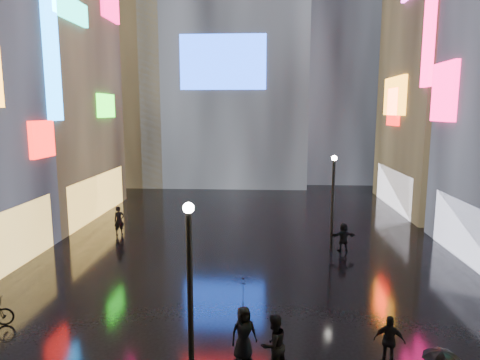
{
  "coord_description": "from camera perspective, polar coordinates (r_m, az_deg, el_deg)",
  "views": [
    {
      "loc": [
        0.89,
        -3.66,
        7.54
      ],
      "look_at": [
        0.0,
        12.0,
        5.0
      ],
      "focal_mm": 32.0,
      "sensor_mm": 36.0,
      "label": 1
    }
  ],
  "objects": [
    {
      "name": "pedestrian_4",
      "position": [
        13.87,
        0.5,
        -19.72
      ],
      "size": [
        0.95,
        0.8,
        1.67
      ],
      "primitive_type": "imported",
      "rotation": [
        0.0,
        0.0,
        0.39
      ],
      "color": "black",
      "rests_on": "ground"
    },
    {
      "name": "building_left_far",
      "position": [
        34.3,
        -27.09,
        13.98
      ],
      "size": [
        10.28,
        12.0,
        22.0
      ],
      "color": "black",
      "rests_on": "ground"
    },
    {
      "name": "pedestrian_6",
      "position": [
        27.39,
        -15.81,
        -5.22
      ],
      "size": [
        0.77,
        0.73,
        1.76
      ],
      "primitive_type": "imported",
      "rotation": [
        0.0,
        0.0,
        0.66
      ],
      "color": "black",
      "rests_on": "ground"
    },
    {
      "name": "umbrella_2",
      "position": [
        13.29,
        0.5,
        -14.75
      ],
      "size": [
        1.49,
        1.49,
        0.97
      ],
      "primitive_type": "imported",
      "rotation": [
        0.0,
        0.0,
        0.92
      ],
      "color": "black",
      "rests_on": "pedestrian_4"
    },
    {
      "name": "building_right_far",
      "position": [
        37.44,
        28.47,
        18.03
      ],
      "size": [
        10.28,
        12.0,
        28.0
      ],
      "color": "black",
      "rests_on": "ground"
    },
    {
      "name": "tower_flank_left",
      "position": [
        48.34,
        -15.27,
        15.38
      ],
      "size": [
        10.0,
        10.0,
        26.0
      ],
      "primitive_type": "cube",
      "color": "black",
      "rests_on": "ground"
    },
    {
      "name": "pedestrian_1",
      "position": [
        13.25,
        4.52,
        -20.98
      ],
      "size": [
        1.09,
        1.06,
        1.77
      ],
      "primitive_type": "imported",
      "rotation": [
        0.0,
        0.0,
        3.79
      ],
      "color": "black",
      "rests_on": "ground"
    },
    {
      "name": "ground",
      "position": [
        24.85,
        1.06,
        -8.46
      ],
      "size": [
        140.0,
        140.0,
        0.0
      ],
      "primitive_type": "plane",
      "color": "black",
      "rests_on": "ground"
    },
    {
      "name": "lamp_far",
      "position": [
        23.67,
        12.28,
        -2.21
      ],
      "size": [
        0.3,
        0.3,
        5.2
      ],
      "color": "black",
      "rests_on": "ground"
    },
    {
      "name": "lamp_near",
      "position": [
        11.85,
        -6.68,
        -13.69
      ],
      "size": [
        0.3,
        0.3,
        5.2
      ],
      "color": "black",
      "rests_on": "ground"
    },
    {
      "name": "pedestrian_3",
      "position": [
        14.34,
        19.31,
        -19.55
      ],
      "size": [
        0.96,
        0.59,
        1.53
      ],
      "primitive_type": "imported",
      "rotation": [
        0.0,
        0.0,
        2.89
      ],
      "color": "black",
      "rests_on": "ground"
    },
    {
      "name": "tower_flank_right",
      "position": [
        51.2,
        13.08,
        19.63
      ],
      "size": [
        12.0,
        12.0,
        34.0
      ],
      "primitive_type": "cube",
      "color": "black",
      "rests_on": "ground"
    },
    {
      "name": "pedestrian_5",
      "position": [
        24.01,
        13.62,
        -7.42
      ],
      "size": [
        1.5,
        0.69,
        1.56
      ],
      "primitive_type": "imported",
      "rotation": [
        0.0,
        0.0,
        3.3
      ],
      "color": "black",
      "rests_on": "ground"
    }
  ]
}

